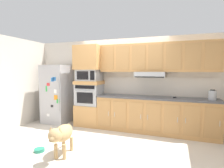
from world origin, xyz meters
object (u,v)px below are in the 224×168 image
built_in_oven (89,94)px  electric_kettle (212,95)px  dog_food_bowl (39,150)px  dog (62,134)px  refrigerator (57,94)px  screwdriver (175,97)px  microwave (89,75)px

built_in_oven → electric_kettle: bearing=-0.9°
built_in_oven → dog_food_bowl: size_ratio=3.50×
built_in_oven → dog: 2.03m
refrigerator → screwdriver: bearing=1.0°
microwave → screwdriver: microwave is taller
built_in_oven → dog: size_ratio=0.74×
built_in_oven → microwave: size_ratio=1.09×
built_in_oven → electric_kettle: (3.16, -0.05, 0.13)m
screwdriver → dog_food_bowl: bearing=-142.7°
electric_kettle → dog: (-2.76, -1.88, -0.61)m
electric_kettle → screwdriver: bearing=177.3°
electric_kettle → dog_food_bowl: size_ratio=1.20×
built_in_oven → dog_food_bowl: bearing=-94.2°
refrigerator → electric_kettle: 4.24m
refrigerator → built_in_oven: (1.08, 0.07, 0.02)m
dog_food_bowl → screwdriver: bearing=37.3°
built_in_oven → dog: (0.41, -1.93, -0.48)m
built_in_oven → electric_kettle: built_in_oven is taller
built_in_oven → microwave: (0.00, -0.00, 0.56)m
electric_kettle → dog_food_bowl: bearing=-150.6°
refrigerator → built_in_oven: bearing=3.6°
refrigerator → screwdriver: size_ratio=10.52×
built_in_oven → dog_food_bowl: (-0.14, -1.91, -0.87)m
built_in_oven → dog: built_in_oven is taller
dog → electric_kettle: bearing=111.9°
microwave → dog_food_bowl: 2.39m
microwave → dog: size_ratio=0.68×
screwdriver → dog_food_bowl: screwdriver is taller
electric_kettle → dog: size_ratio=0.25×
built_in_oven → microwave: bearing=-0.8°
microwave → dog_food_bowl: (-0.14, -1.91, -1.43)m
dog → dog_food_bowl: size_ratio=4.75×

